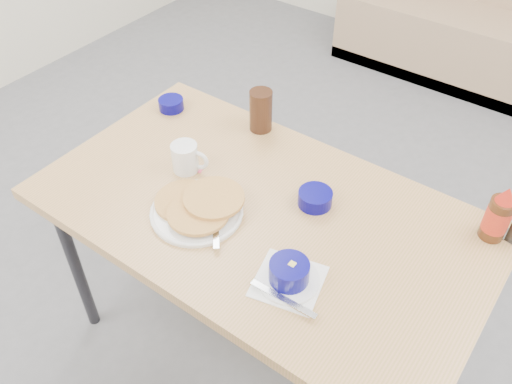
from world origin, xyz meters
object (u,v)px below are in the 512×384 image
Objects in this scene: booth_bench at (493,29)px; dining_table at (261,223)px; amber_tumbler at (261,111)px; creamer_bowl at (171,104)px; syrup_bottle at (498,216)px; butter_bowl at (315,198)px; coffee_mug at (186,157)px; grits_setting at (289,275)px; condiment_caddy at (508,224)px; pancake_plate at (198,208)px.

dining_table is at bearing -90.00° from booth_bench.
booth_bench is 12.30× the size of amber_tumbler.
dining_table is at bearing -22.15° from creamer_bowl.
booth_bench is 10.12× the size of syrup_bottle.
booth_bench is 2.46m from butter_bowl.
creamer_bowl is at bearing 140.80° from coffee_mug.
dining_table is at bearing 140.78° from grits_setting.
amber_tumbler is at bearing -168.97° from condiment_caddy.
butter_bowl is 0.93× the size of condiment_caddy.
condiment_caddy is (0.64, -2.20, 0.45)m from booth_bench.
syrup_bottle is (0.38, 0.49, 0.05)m from grits_setting.
coffee_mug is at bearing 160.14° from grits_setting.
booth_bench is 2.59m from coffee_mug.
booth_bench is 8.18× the size of grits_setting.
grits_setting is at bearing -85.27° from booth_bench.
coffee_mug is 1.34× the size of creamer_bowl.
condiment_caddy is 0.06m from syrup_bottle.
condiment_caddy is (1.23, 0.10, 0.02)m from creamer_bowl.
condiment_caddy is (0.78, 0.46, 0.02)m from pancake_plate.
condiment_caddy is (0.52, 0.22, 0.02)m from butter_bowl.
booth_bench is 17.84× the size of butter_bowl.
butter_bowl is at bearing 42.28° from pancake_plate.
creamer_bowl is at bearing 140.75° from pancake_plate.
booth_bench is 2.41m from creamer_bowl.
booth_bench reaches higher than coffee_mug.
dining_table is 0.44m from amber_tumbler.
butter_bowl is at bearing -31.18° from amber_tumbler.
pancake_plate is at bearing -39.34° from coffee_mug.
booth_bench reaches higher than syrup_bottle.
condiment_caddy is (0.95, 0.33, -0.01)m from coffee_mug.
condiment_caddy is at bearing 44.71° from syrup_bottle.
condiment_caddy reaches higher than grits_setting.
booth_bench is 6.32× the size of pancake_plate.
creamer_bowl is 0.83× the size of condiment_caddy.
pancake_plate reaches higher than butter_bowl.
butter_bowl is 0.56m from condiment_caddy.
creamer_bowl is at bearing 170.22° from butter_bowl.
dining_table is 0.19m from butter_bowl.
syrup_bottle is (0.75, 0.43, 0.06)m from pancake_plate.
grits_setting is (0.53, -0.19, -0.02)m from coffee_mug.
dining_table is 0.33m from coffee_mug.
dining_table is 14.78× the size of creamer_bowl.
syrup_bottle is at bearing 18.02° from coffee_mug.
booth_bench is 2.36m from syrup_bottle.
dining_table is at bearing -141.00° from condiment_caddy.
pancake_plate is 0.91m from condiment_caddy.
creamer_bowl is at bearing 157.85° from dining_table.
booth_bench is at bearing 83.05° from coffee_mug.
pancake_plate is at bearing -150.17° from syrup_bottle.
amber_tumbler is at bearing 148.82° from butter_bowl.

